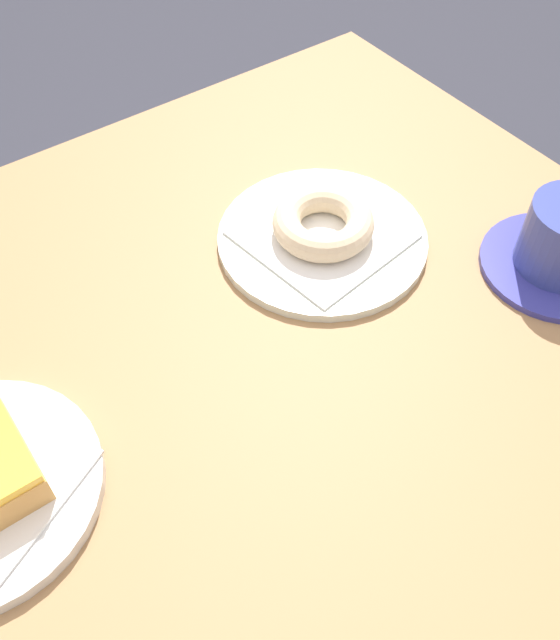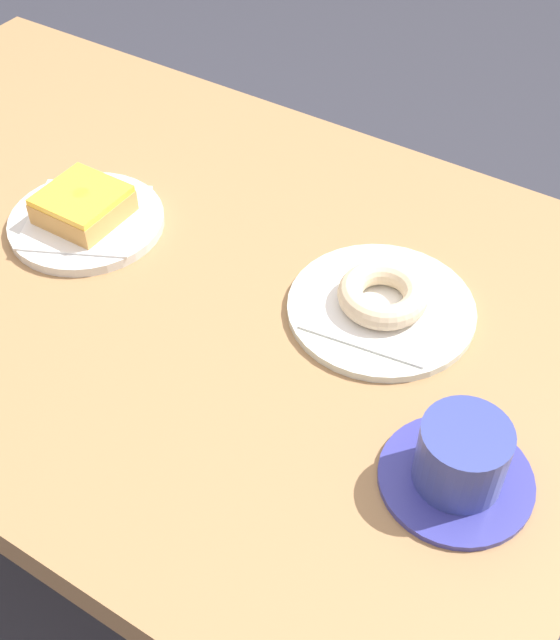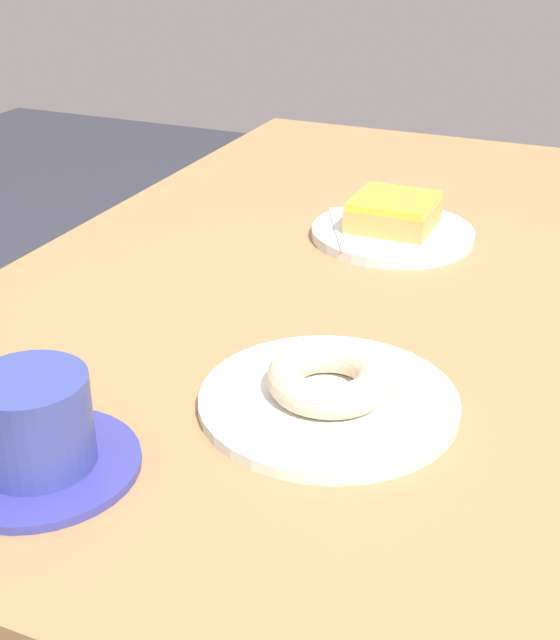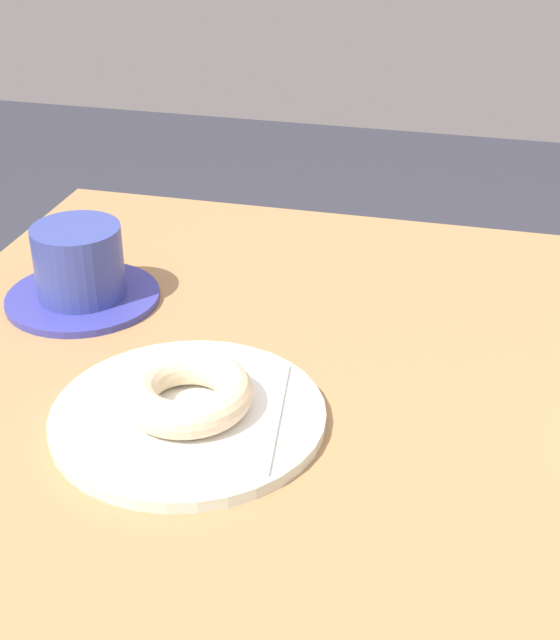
% 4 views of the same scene
% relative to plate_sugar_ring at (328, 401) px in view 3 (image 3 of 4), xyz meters
% --- Properties ---
extents(table, '(1.22, 0.77, 0.72)m').
position_rel_plate_sugar_ring_xyz_m(table, '(0.30, 0.06, -0.07)').
color(table, '#9C7348').
rests_on(table, ground_plane).
extents(plate_sugar_ring, '(0.22, 0.22, 0.01)m').
position_rel_plate_sugar_ring_xyz_m(plate_sugar_ring, '(0.00, 0.00, 0.00)').
color(plate_sugar_ring, silver).
rests_on(plate_sugar_ring, table).
extents(napkin_sugar_ring, '(0.17, 0.17, 0.00)m').
position_rel_plate_sugar_ring_xyz_m(napkin_sugar_ring, '(0.00, 0.00, 0.01)').
color(napkin_sugar_ring, white).
rests_on(napkin_sugar_ring, plate_sugar_ring).
extents(donut_sugar_ring, '(0.11, 0.11, 0.03)m').
position_rel_plate_sugar_ring_xyz_m(donut_sugar_ring, '(0.00, 0.00, 0.02)').
color(donut_sugar_ring, beige).
rests_on(donut_sugar_ring, napkin_sugar_ring).
extents(plate_glazed_square, '(0.20, 0.20, 0.01)m').
position_rel_plate_sugar_ring_xyz_m(plate_glazed_square, '(0.40, 0.06, 0.00)').
color(plate_glazed_square, silver).
rests_on(plate_glazed_square, table).
extents(napkin_glazed_square, '(0.20, 0.20, 0.00)m').
position_rel_plate_sugar_ring_xyz_m(napkin_glazed_square, '(0.40, 0.06, 0.01)').
color(napkin_glazed_square, white).
rests_on(napkin_glazed_square, plate_glazed_square).
extents(donut_glazed_square, '(0.10, 0.10, 0.04)m').
position_rel_plate_sugar_ring_xyz_m(donut_glazed_square, '(0.40, 0.06, 0.03)').
color(donut_glazed_square, tan).
rests_on(donut_glazed_square, napkin_glazed_square).
extents(coffee_cup, '(0.15, 0.15, 0.08)m').
position_rel_plate_sugar_ring_xyz_m(coffee_cup, '(-0.17, 0.17, 0.03)').
color(coffee_cup, '#353793').
rests_on(coffee_cup, table).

